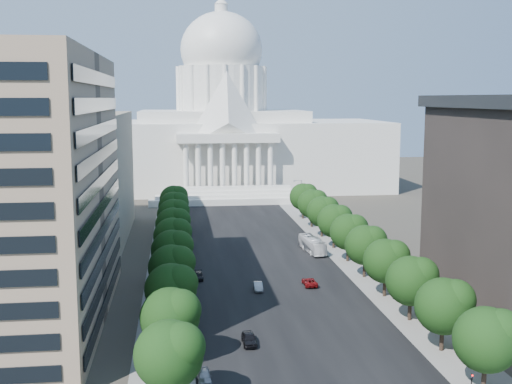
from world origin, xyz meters
name	(u,v)px	position (x,y,z in m)	size (l,w,h in m)	color
road_asphalt	(252,244)	(0.00, 90.00, 0.00)	(30.00, 260.00, 0.01)	black
sidewalk_left	(169,246)	(-19.00, 90.00, 0.00)	(8.00, 260.00, 0.02)	gray
sidewalk_right	(332,242)	(19.00, 90.00, 0.00)	(8.00, 260.00, 0.02)	gray
capitol	(222,135)	(0.00, 184.89, 20.01)	(120.00, 56.00, 73.00)	white
office_block_left_far	(44,178)	(-48.00, 100.00, 15.00)	(38.00, 52.00, 30.00)	gray
tree_l_a	(172,353)	(-17.66, 11.81, 6.45)	(7.79, 7.60, 9.97)	#33261C
tree_l_b	(172,316)	(-17.66, 23.81, 6.45)	(7.79, 7.60, 9.97)	#33261C
tree_l_c	(173,288)	(-17.66, 35.81, 6.45)	(7.79, 7.60, 9.97)	#33261C
tree_l_d	(173,266)	(-17.66, 47.81, 6.45)	(7.79, 7.60, 9.97)	#33261C
tree_l_e	(174,249)	(-17.66, 59.81, 6.45)	(7.79, 7.60, 9.97)	#33261C
tree_l_f	(174,235)	(-17.66, 71.81, 6.45)	(7.79, 7.60, 9.97)	#33261C
tree_l_g	(174,224)	(-17.66, 83.81, 6.45)	(7.79, 7.60, 9.97)	#33261C
tree_l_h	(174,214)	(-17.66, 95.81, 6.45)	(7.79, 7.60, 9.97)	#33261C
tree_l_i	(175,206)	(-17.66, 107.81, 6.45)	(7.79, 7.60, 9.97)	#33261C
tree_l_j	(175,198)	(-17.66, 119.81, 6.45)	(7.79, 7.60, 9.97)	#33261C
tree_r_a	(490,338)	(18.34, 11.81, 6.45)	(7.79, 7.60, 9.97)	#33261C
tree_r_b	(446,304)	(18.34, 23.81, 6.45)	(7.79, 7.60, 9.97)	#33261C
tree_r_c	(413,279)	(18.34, 35.81, 6.45)	(7.79, 7.60, 9.97)	#33261C
tree_r_d	(388,260)	(18.34, 47.81, 6.45)	(7.79, 7.60, 9.97)	#33261C
tree_r_e	(367,244)	(18.34, 59.81, 6.45)	(7.79, 7.60, 9.97)	#33261C
tree_r_f	(350,231)	(18.34, 71.81, 6.45)	(7.79, 7.60, 9.97)	#33261C
tree_r_g	(336,220)	(18.34, 83.81, 6.45)	(7.79, 7.60, 9.97)	#33261C
tree_r_h	(324,211)	(18.34, 95.81, 6.45)	(7.79, 7.60, 9.97)	#33261C
tree_r_i	(313,203)	(18.34, 107.81, 6.45)	(7.79, 7.60, 9.97)	#33261C
tree_r_j	(304,196)	(18.34, 119.81, 6.45)	(7.79, 7.60, 9.97)	#33261C
traffic_signal_right	(471,382)	(14.50, 7.99, 3.09)	(0.18, 0.49, 4.30)	black
streetlight_a	(511,348)	(19.90, 10.00, 5.82)	(2.61, 0.44, 9.00)	gray
streetlight_b	(425,284)	(19.90, 35.00, 5.82)	(2.61, 0.44, 9.00)	gray
streetlight_c	(375,247)	(19.90, 60.00, 5.82)	(2.61, 0.44, 9.00)	gray
streetlight_d	(341,222)	(19.90, 85.00, 5.82)	(2.61, 0.44, 9.00)	gray
streetlight_e	(317,204)	(19.90, 110.00, 5.82)	(2.61, 0.44, 9.00)	gray
streetlight_f	(300,190)	(19.90, 135.00, 5.82)	(2.61, 0.44, 9.00)	gray
car_dark_a	(249,339)	(-7.37, 29.23, 0.79)	(1.87, 4.65, 1.58)	black
car_silver	(258,286)	(-3.00, 53.99, 0.70)	(1.47, 4.23, 1.39)	#9FA2A7
car_red	(310,282)	(6.58, 55.63, 0.68)	(2.27, 4.91, 1.37)	maroon
car_dark_b	(198,276)	(-13.22, 61.99, 0.65)	(1.81, 4.45, 1.29)	black
car_parked	(204,376)	(-14.00, 18.16, 0.71)	(1.68, 4.19, 1.43)	#93959A
city_bus	(312,245)	(12.34, 80.66, 1.65)	(2.78, 11.87, 3.31)	white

